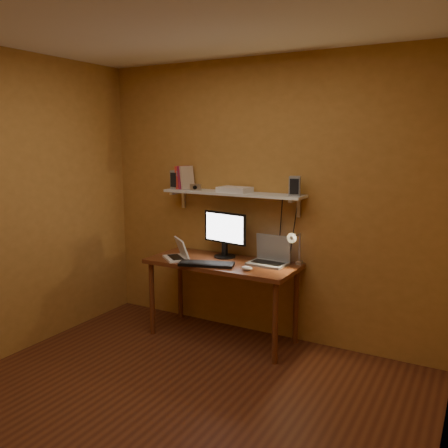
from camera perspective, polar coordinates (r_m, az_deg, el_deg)
The scene contains 14 objects.
room at distance 3.08m, azimuth -7.70°, elevation -0.39°, with size 3.44×3.24×2.64m.
desk at distance 4.41m, azimuth -0.21°, elevation -5.59°, with size 1.40×0.60×0.75m.
wall_shelf at distance 4.44m, azimuth 1.01°, elevation 3.67°, with size 1.40×0.25×0.21m.
monitor at distance 4.49m, azimuth 0.09°, elevation -0.98°, with size 0.48×0.24×0.43m.
laptop at distance 4.31m, azimuth 5.58°, elevation -3.89°, with size 0.35×0.26×0.26m.
netbook at distance 4.48m, azimuth -5.52°, elevation -3.53°, with size 0.33×0.32×0.20m.
keyboard at distance 4.24m, azimuth -2.11°, elevation -4.84°, with size 0.49×0.16×0.03m, color black.
mouse at distance 4.08m, azimuth 2.77°, elevation -5.34°, with size 0.11×0.07×0.04m, color white.
desk_lamp at distance 4.18m, azimuth 8.57°, elevation -2.42°, with size 0.09×0.23×0.38m.
speaker_left at distance 4.75m, azimuth -5.65°, elevation 5.34°, with size 0.10×0.10×0.18m, color gray.
speaker_right at distance 4.17m, azimuth 8.52°, elevation 4.54°, with size 0.09×0.09×0.17m, color gray.
books at distance 4.72m, azimuth -4.78°, elevation 5.60°, with size 0.15×0.16×0.23m.
shelf_camera at distance 4.56m, azimuth -3.47°, elevation 4.43°, with size 0.11×0.07×0.06m.
router at distance 4.41m, azimuth 1.30°, elevation 4.16°, with size 0.30×0.20×0.05m, color white.
Camera 1 is at (1.82, -2.42, 1.85)m, focal length 38.00 mm.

